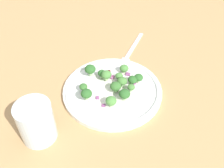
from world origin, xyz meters
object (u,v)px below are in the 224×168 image
at_px(water_glass, 36,122).
at_px(broccoli_floret_1, 108,75).
at_px(broccoli_floret_2, 116,87).
at_px(plate, 112,89).
at_px(broccoli_floret_0, 124,69).
at_px(fork, 131,50).

bearing_deg(water_glass, broccoli_floret_1, 28.65).
bearing_deg(broccoli_floret_2, broccoli_floret_1, 97.61).
height_order(broccoli_floret_1, broccoli_floret_2, broccoli_floret_1).
bearing_deg(broccoli_floret_1, plate, -85.92).
xyz_separation_m(plate, broccoli_floret_0, (0.05, 0.05, 0.02)).
distance_m(broccoli_floret_0, fork, 0.12).
bearing_deg(water_glass, broccoli_floret_0, 26.64).
height_order(broccoli_floret_0, water_glass, water_glass).
bearing_deg(fork, broccoli_floret_0, -122.08).
xyz_separation_m(broccoli_floret_1, water_glass, (-0.20, -0.11, 0.01)).
height_order(broccoli_floret_0, fork, broccoli_floret_0).
height_order(plate, water_glass, water_glass).
distance_m(plate, water_glass, 0.22).
xyz_separation_m(broccoli_floret_2, water_glass, (-0.20, -0.06, 0.02)).
relative_size(broccoli_floret_0, broccoli_floret_1, 0.91).
bearing_deg(plate, broccoli_floret_1, 94.08).
bearing_deg(fork, broccoli_floret_1, -134.32).
xyz_separation_m(broccoli_floret_0, water_glass, (-0.25, -0.13, 0.02)).
relative_size(broccoli_floret_0, broccoli_floret_2, 0.88).
bearing_deg(broccoli_floret_2, plate, 103.64).
bearing_deg(broccoli_floret_0, water_glass, -153.36).
bearing_deg(broccoli_floret_2, water_glass, -162.95).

